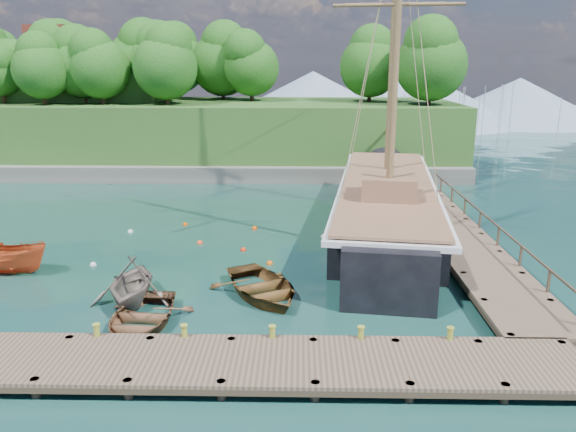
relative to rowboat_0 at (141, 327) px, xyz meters
name	(u,v)px	position (x,y,z in m)	size (l,w,h in m)	color
ground	(232,293)	(3.06, 3.23, 0.00)	(160.00, 160.00, 0.00)	#173A30
dock_near	(270,363)	(5.06, -3.27, 0.43)	(20.00, 3.20, 1.10)	#48362B
dock_east	(457,236)	(14.56, 10.23, 0.43)	(3.20, 24.00, 1.10)	#48362B
bollard_0	(99,352)	(-0.94, -1.87, 0.00)	(0.26, 0.26, 0.45)	olive
bollard_1	(185,352)	(2.06, -1.87, 0.00)	(0.26, 0.26, 0.45)	olive
bollard_2	(273,353)	(5.06, -1.87, 0.00)	(0.26, 0.26, 0.45)	olive
bollard_3	(360,354)	(8.06, -1.87, 0.00)	(0.26, 0.26, 0.45)	olive
bollard_4	(448,355)	(11.06, -1.87, 0.00)	(0.26, 0.26, 0.45)	olive
rowboat_0	(141,327)	(0.00, 0.00, 0.00)	(3.33, 4.67, 0.97)	brown
rowboat_1	(133,302)	(-0.93, 2.22, 0.00)	(3.38, 3.92, 2.07)	#6D6159
rowboat_2	(262,296)	(4.39, 3.00, 0.00)	(3.59, 5.03, 1.04)	#533618
motorboat_orange	(6,273)	(-7.89, 5.42, 0.00)	(1.62, 4.32, 1.67)	#C34C23
cabin_boat_white	(405,286)	(10.67, 4.22, 0.00)	(1.74, 4.62, 1.78)	white
schooner	(386,210)	(11.04, 12.70, 1.23)	(8.44, 29.57, 22.08)	black
mooring_buoy_0	(93,265)	(-4.13, 6.48, 0.00)	(0.31, 0.31, 0.31)	silver
mooring_buoy_1	(200,243)	(0.50, 10.00, 0.00)	(0.33, 0.33, 0.33)	#F04C1B
mooring_buoy_2	(243,251)	(3.00, 8.85, 0.00)	(0.30, 0.30, 0.30)	red
mooring_buoy_3	(323,237)	(7.33, 11.24, 0.00)	(0.31, 0.31, 0.31)	silver
mooring_buoy_4	(185,225)	(-1.00, 13.55, 0.00)	(0.29, 0.29, 0.29)	#E85000
mooring_buoy_5	(254,229)	(3.29, 12.78, 0.00)	(0.32, 0.32, 0.32)	#E34000
mooring_buoy_6	(130,232)	(-3.91, 11.99, 0.00)	(0.31, 0.31, 0.31)	white
mooring_buoy_7	(270,264)	(4.50, 6.86, 0.00)	(0.32, 0.32, 0.32)	#E95A0A
headland	(134,106)	(-9.82, 34.59, 5.54)	(51.00, 19.31, 12.90)	#474744
distant_ridge	(309,94)	(7.36, 73.23, 4.35)	(117.00, 40.00, 10.00)	#728CA5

